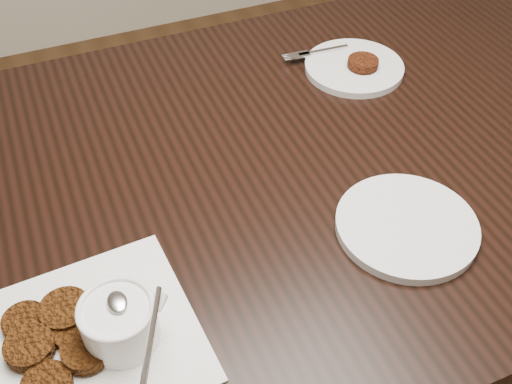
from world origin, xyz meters
TOP-DOWN VIEW (x-y plane):
  - table at (0.05, 0.14)m, footprint 1.54×0.99m
  - napkin at (-0.40, -0.09)m, footprint 0.29×0.29m
  - sauce_ramekin at (-0.36, -0.11)m, footprint 0.16×0.16m
  - patty_cluster at (-0.44, -0.08)m, footprint 0.23×0.23m
  - plate_with_patty at (0.25, 0.34)m, footprint 0.22×0.22m
  - plate_empty at (0.10, -0.08)m, footprint 0.29×0.29m

SIDE VIEW (x-z plane):
  - table at x=0.05m, z-range 0.00..0.75m
  - napkin at x=-0.40m, z-range 0.75..0.75m
  - plate_empty at x=0.10m, z-range 0.75..0.77m
  - plate_with_patty at x=0.25m, z-range 0.75..0.78m
  - patty_cluster at x=-0.44m, z-range 0.75..0.78m
  - sauce_ramekin at x=-0.36m, z-range 0.75..0.89m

